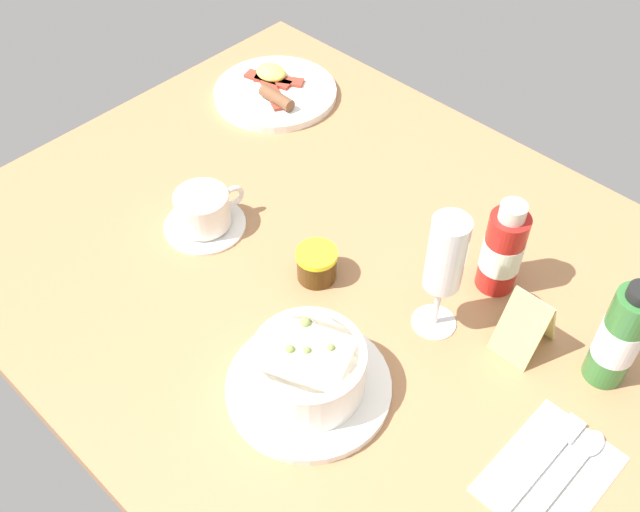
{
  "coord_description": "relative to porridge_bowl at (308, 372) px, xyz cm",
  "views": [
    {
      "loc": [
        45.41,
        -51.65,
        77.46
      ],
      "look_at": [
        1.8,
        -5.87,
        8.84
      ],
      "focal_mm": 40.98,
      "sensor_mm": 36.0,
      "label": 1
    }
  ],
  "objects": [
    {
      "name": "ground_plane",
      "position": [
        -10.61,
        17.15,
        -5.26
      ],
      "size": [
        110.0,
        84.0,
        3.0
      ],
      "primitive_type": "cube",
      "color": "#A8754C"
    },
    {
      "name": "porridge_bowl",
      "position": [
        0.0,
        0.0,
        0.0
      ],
      "size": [
        20.45,
        20.45,
        8.45
      ],
      "color": "white",
      "rests_on": "ground_plane"
    },
    {
      "name": "cutlery_setting",
      "position": [
        27.64,
        11.31,
        -3.49
      ],
      "size": [
        11.37,
        16.78,
        0.9
      ],
      "color": "white",
      "rests_on": "ground_plane"
    },
    {
      "name": "coffee_cup",
      "position": [
        -31.06,
        9.78,
        -0.8
      ],
      "size": [
        12.27,
        12.8,
        6.22
      ],
      "color": "white",
      "rests_on": "ground_plane"
    },
    {
      "name": "wine_glass",
      "position": [
        4.87,
        18.88,
        8.65
      ],
      "size": [
        5.92,
        5.92,
        18.88
      ],
      "color": "white",
      "rests_on": "ground_plane"
    },
    {
      "name": "jam_jar",
      "position": [
        -12.13,
        14.09,
        -1.29
      ],
      "size": [
        5.81,
        5.81,
        4.87
      ],
      "color": "#492D0E",
      "rests_on": "ground_plane"
    },
    {
      "name": "sauce_bottle_red",
      "position": [
        6.69,
        30.26,
        2.85
      ],
      "size": [
        5.5,
        5.5,
        14.82
      ],
      "color": "#B21E19",
      "rests_on": "ground_plane"
    },
    {
      "name": "sauce_bottle_green",
      "position": [
        25.09,
        27.09,
        3.88
      ],
      "size": [
        5.15,
        5.15,
        16.4
      ],
      "color": "#337233",
      "rests_on": "ground_plane"
    },
    {
      "name": "breakfast_plate",
      "position": [
        -47.67,
        40.26,
        -2.8
      ],
      "size": [
        22.1,
        22.1,
        3.7
      ],
      "color": "white",
      "rests_on": "ground_plane"
    },
    {
      "name": "menu_card",
      "position": [
        15.08,
        24.03,
        0.78
      ],
      "size": [
        5.58,
        7.31,
        9.24
      ],
      "color": "tan",
      "rests_on": "ground_plane"
    }
  ]
}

